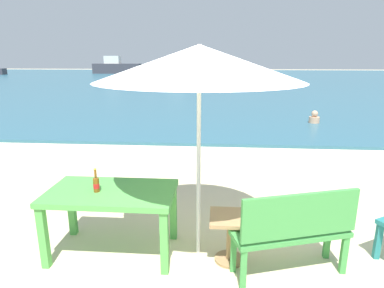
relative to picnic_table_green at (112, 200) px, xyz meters
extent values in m
plane|color=beige|center=(1.38, -0.36, -0.65)|extent=(120.00, 120.00, 0.00)
cube|color=#2D6075|center=(1.38, 29.64, -0.61)|extent=(120.00, 50.00, 0.08)
cube|color=#4C9E47|center=(0.00, 0.00, 0.08)|extent=(1.40, 0.80, 0.06)
cube|color=#4C9E47|center=(-0.64, -0.34, -0.30)|extent=(0.08, 0.08, 0.70)
cube|color=#4C9E47|center=(0.64, -0.34, -0.30)|extent=(0.08, 0.08, 0.70)
cube|color=#4C9E47|center=(-0.64, 0.34, -0.30)|extent=(0.08, 0.08, 0.70)
cube|color=#4C9E47|center=(0.64, 0.34, -0.30)|extent=(0.08, 0.08, 0.70)
cylinder|color=brown|center=(-0.14, -0.05, 0.19)|extent=(0.06, 0.06, 0.16)
cone|color=brown|center=(-0.14, -0.05, 0.27)|extent=(0.06, 0.06, 0.03)
cylinder|color=brown|center=(-0.14, -0.05, 0.32)|extent=(0.03, 0.03, 0.09)
cylinder|color=red|center=(-0.14, -0.05, 0.18)|extent=(0.07, 0.07, 0.05)
cylinder|color=gold|center=(-0.14, -0.05, 0.37)|extent=(0.03, 0.03, 0.01)
cylinder|color=silver|center=(0.96, 0.07, 0.50)|extent=(0.04, 0.04, 2.30)
cone|color=white|center=(0.96, 0.07, 1.47)|extent=(2.10, 2.10, 0.36)
cube|color=#9E7A51|center=(1.31, -0.07, -0.13)|extent=(0.44, 0.44, 0.04)
cylinder|color=#9E7A51|center=(1.31, -0.07, -0.40)|extent=(0.07, 0.07, 0.50)
cylinder|color=#9E7A51|center=(1.31, -0.07, -0.64)|extent=(0.32, 0.32, 0.03)
cube|color=#237275|center=(2.95, 0.10, -0.44)|extent=(0.06, 0.06, 0.42)
cube|color=#3D8C42|center=(1.91, -0.22, -0.20)|extent=(1.25, 0.70, 0.05)
cube|color=#3D8C42|center=(1.96, -0.38, 0.08)|extent=(1.16, 0.39, 0.44)
cube|color=#3D8C42|center=(2.40, 0.07, -0.44)|extent=(0.06, 0.06, 0.42)
cube|color=#3D8C42|center=(1.35, -0.25, -0.44)|extent=(0.06, 0.06, 0.42)
cube|color=#3D8C42|center=(2.48, -0.20, -0.44)|extent=(0.06, 0.06, 0.42)
cube|color=#3D8C42|center=(1.43, -0.52, -0.44)|extent=(0.06, 0.06, 0.42)
cylinder|color=tan|center=(4.35, 7.61, -0.47)|extent=(0.34, 0.34, 0.20)
sphere|color=tan|center=(4.35, 7.61, -0.27)|extent=(0.21, 0.21, 0.21)
cube|color=#38383F|center=(-3.23, 36.38, 0.03)|extent=(5.83, 1.59, 1.19)
cube|color=silver|center=(-3.76, 36.38, 1.09)|extent=(1.86, 1.19, 0.93)
cube|color=#38383F|center=(-12.34, 40.48, 0.07)|extent=(6.28, 1.71, 1.29)
cube|color=silver|center=(-12.91, 40.48, 1.22)|extent=(2.00, 1.29, 1.00)
camera|label=1|loc=(1.15, -3.24, 1.53)|focal=30.38mm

